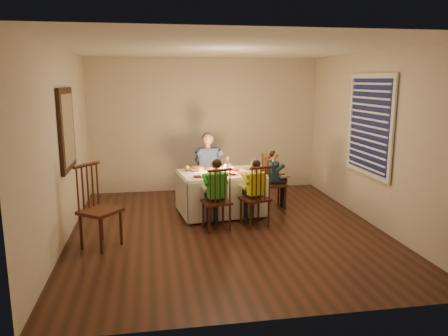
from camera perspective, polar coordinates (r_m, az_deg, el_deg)
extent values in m
plane|color=black|center=(6.51, 0.38, -8.09)|extent=(5.00, 5.00, 0.00)
cube|color=beige|center=(6.22, -20.50, 2.60)|extent=(0.02, 5.00, 2.60)
cube|color=beige|center=(6.95, 19.01, 3.57)|extent=(0.02, 5.00, 2.60)
cube|color=beige|center=(8.66, -2.51, 5.61)|extent=(4.50, 0.02, 2.60)
plane|color=white|center=(6.15, 0.41, 15.38)|extent=(5.00, 5.00, 0.00)
cube|color=white|center=(7.12, -0.42, -0.73)|extent=(1.41, 1.08, 0.04)
cube|color=white|center=(7.64, -1.42, -2.41)|extent=(1.33, 0.19, 0.64)
cube|color=white|center=(6.76, 0.72, -4.26)|extent=(1.33, 0.19, 0.64)
cube|color=white|center=(7.41, 4.49, -2.89)|extent=(0.14, 0.96, 0.64)
cube|color=white|center=(7.05, -5.58, -3.66)|extent=(0.14, 0.96, 0.64)
cylinder|color=white|center=(7.38, -0.69, -0.07)|extent=(0.29, 0.29, 0.02)
cylinder|color=white|center=(6.80, -2.02, -1.06)|extent=(0.29, 0.29, 0.02)
cylinder|color=white|center=(6.98, 2.41, -0.75)|extent=(0.29, 0.29, 0.02)
cylinder|color=white|center=(7.27, 2.90, -0.26)|extent=(0.29, 0.29, 0.02)
cylinder|color=silver|center=(7.09, -0.96, -0.21)|extent=(0.06, 0.06, 0.10)
cylinder|color=silver|center=(7.13, 0.15, -0.14)|extent=(0.06, 0.06, 0.10)
sphere|color=gold|center=(7.25, -4.86, -0.02)|extent=(0.09, 0.09, 0.09)
sphere|color=orange|center=(7.22, 1.22, -0.08)|extent=(0.08, 0.08, 0.08)
imported|color=white|center=(7.24, -3.53, -0.18)|extent=(0.25, 0.25, 0.05)
cube|color=black|center=(6.48, -19.88, 4.76)|extent=(0.05, 0.95, 1.15)
cube|color=white|center=(6.48, -19.63, 4.78)|extent=(0.01, 0.78, 0.98)
cube|color=#0D1335|center=(7.01, 18.58, 5.30)|extent=(0.01, 1.20, 1.40)
cube|color=white|center=(7.00, 18.47, 5.30)|extent=(0.03, 1.34, 1.54)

